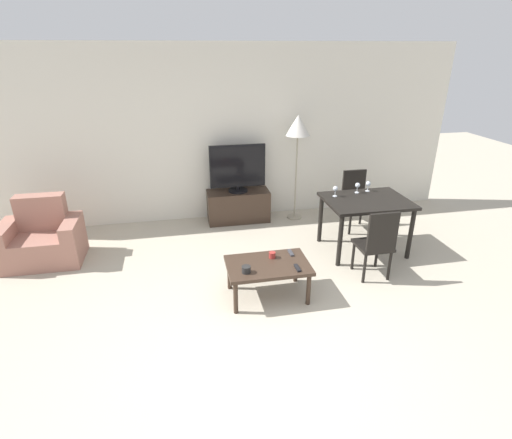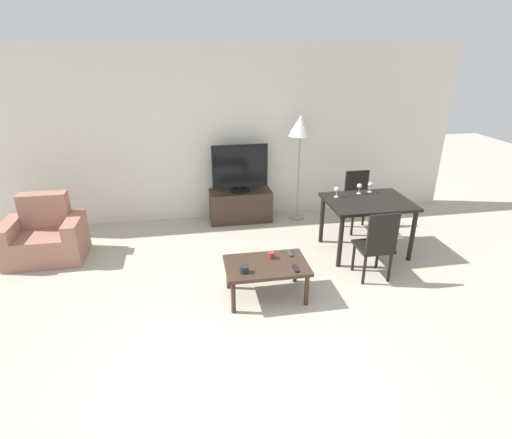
% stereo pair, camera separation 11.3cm
% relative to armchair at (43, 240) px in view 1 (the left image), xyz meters
% --- Properties ---
extents(ground_plane, '(18.00, 18.00, 0.00)m').
position_rel_armchair_xyz_m(ground_plane, '(2.36, -2.43, -0.30)').
color(ground_plane, '#B2A893').
extents(wall_back, '(7.96, 0.06, 2.70)m').
position_rel_armchair_xyz_m(wall_back, '(2.36, 1.08, 1.05)').
color(wall_back, silver).
rests_on(wall_back, ground_plane).
extents(armchair, '(0.97, 0.66, 0.85)m').
position_rel_armchair_xyz_m(armchair, '(0.00, 0.00, 0.00)').
color(armchair, '#9E6B5B').
rests_on(armchair, ground_plane).
extents(tv_stand, '(0.98, 0.42, 0.51)m').
position_rel_armchair_xyz_m(tv_stand, '(2.72, 0.81, -0.05)').
color(tv_stand, '#38281E').
rests_on(tv_stand, ground_plane).
extents(tv, '(0.87, 0.30, 0.75)m').
position_rel_armchair_xyz_m(tv, '(2.72, 0.80, 0.58)').
color(tv, black).
rests_on(tv, tv_stand).
extents(coffee_table, '(0.91, 0.59, 0.42)m').
position_rel_armchair_xyz_m(coffee_table, '(2.70, -1.40, 0.07)').
color(coffee_table, '#38281E').
rests_on(coffee_table, ground_plane).
extents(dining_table, '(1.11, 0.84, 0.75)m').
position_rel_armchair_xyz_m(dining_table, '(4.25, -0.54, 0.35)').
color(dining_table, black).
rests_on(dining_table, ground_plane).
extents(dining_chair_near, '(0.40, 0.40, 0.90)m').
position_rel_armchair_xyz_m(dining_chair_near, '(4.06, -1.27, 0.19)').
color(dining_chair_near, black).
rests_on(dining_chair_near, ground_plane).
extents(dining_chair_far, '(0.40, 0.40, 0.90)m').
position_rel_armchair_xyz_m(dining_chair_far, '(4.45, 0.20, 0.19)').
color(dining_chair_far, black).
rests_on(dining_chair_far, ground_plane).
extents(floor_lamp, '(0.38, 0.38, 1.68)m').
position_rel_armchair_xyz_m(floor_lamp, '(3.65, 0.74, 1.17)').
color(floor_lamp, gray).
rests_on(floor_lamp, ground_plane).
extents(remote_primary, '(0.04, 0.15, 0.02)m').
position_rel_armchair_xyz_m(remote_primary, '(2.99, -1.56, 0.13)').
color(remote_primary, black).
rests_on(remote_primary, coffee_table).
extents(remote_secondary, '(0.04, 0.15, 0.02)m').
position_rel_armchair_xyz_m(remote_secondary, '(3.02, -1.22, 0.13)').
color(remote_secondary, '#38383D').
rests_on(remote_secondary, coffee_table).
extents(cup_white_near, '(0.08, 0.08, 0.07)m').
position_rel_armchair_xyz_m(cup_white_near, '(2.78, -1.27, 0.16)').
color(cup_white_near, maroon).
rests_on(cup_white_near, coffee_table).
extents(cup_colored_far, '(0.10, 0.10, 0.07)m').
position_rel_armchair_xyz_m(cup_colored_far, '(2.43, -1.53, 0.16)').
color(cup_colored_far, black).
rests_on(cup_colored_far, coffee_table).
extents(wine_glass_left, '(0.07, 0.07, 0.15)m').
position_rel_armchair_xyz_m(wine_glass_left, '(4.41, -0.23, 0.55)').
color(wine_glass_left, silver).
rests_on(wine_glass_left, dining_table).
extents(wine_glass_center, '(0.07, 0.07, 0.15)m').
position_rel_armchair_xyz_m(wine_glass_center, '(3.88, -0.34, 0.55)').
color(wine_glass_center, silver).
rests_on(wine_glass_center, dining_table).
extents(wine_glass_right, '(0.07, 0.07, 0.15)m').
position_rel_armchair_xyz_m(wine_glass_right, '(4.24, -0.26, 0.55)').
color(wine_glass_right, silver).
rests_on(wine_glass_right, dining_table).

